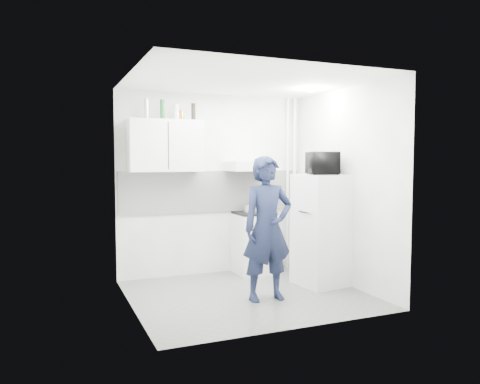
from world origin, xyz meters
name	(u,v)px	position (x,y,z in m)	size (l,w,h in m)	color
floor	(248,295)	(0.00, 0.00, 0.00)	(2.80, 2.80, 0.00)	#595A51
ceiling	(248,81)	(0.00, 0.00, 2.60)	(2.80, 2.80, 0.00)	white
wall_back	(213,185)	(0.00, 1.25, 1.30)	(2.80, 2.80, 0.00)	white
wall_left	(131,193)	(-1.40, 0.00, 1.30)	(2.60, 2.60, 0.00)	white
wall_right	(344,187)	(1.40, 0.00, 1.30)	(2.60, 2.60, 0.00)	white
person	(267,228)	(0.14, -0.27, 0.85)	(0.62, 0.41, 1.70)	#151C34
stove	(254,244)	(0.53, 1.00, 0.43)	(0.54, 0.54, 0.87)	white
fridge	(322,230)	(1.10, 0.06, 0.73)	(0.61, 0.61, 1.47)	white
stove_top	(254,213)	(0.53, 1.00, 0.88)	(0.52, 0.52, 0.03)	black
saucepan	(250,208)	(0.49, 1.02, 0.95)	(0.19, 0.19, 0.11)	silver
microwave	(323,163)	(1.10, 0.06, 1.62)	(0.36, 0.54, 0.30)	black
bottle_b	(146,109)	(-1.00, 1.07, 2.33)	(0.07, 0.07, 0.26)	silver
bottle_d	(162,110)	(-0.79, 1.07, 2.33)	(0.06, 0.06, 0.27)	#144C1E
canister_a	(176,112)	(-0.59, 1.07, 2.31)	(0.08, 0.08, 0.21)	#B2B7BC
canister_b	(181,115)	(-0.53, 1.07, 2.27)	(0.08, 0.08, 0.14)	brown
bottle_e	(193,112)	(-0.35, 1.07, 2.32)	(0.06, 0.06, 0.24)	black
upper_cabinet	(165,146)	(-0.75, 1.07, 1.85)	(1.00, 0.35, 0.70)	white
range_hood	(249,166)	(0.45, 1.00, 1.57)	(0.60, 0.50, 0.14)	white
backsplash	(214,191)	(0.00, 1.24, 1.20)	(2.74, 0.03, 0.60)	white
pipe_a	(294,183)	(1.30, 1.17, 1.30)	(0.05, 0.05, 2.60)	white
pipe_b	(287,183)	(1.18, 1.17, 1.30)	(0.04, 0.04, 2.60)	white
ceiling_spot_fixture	(311,91)	(1.00, 0.20, 2.57)	(0.10, 0.10, 0.02)	white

